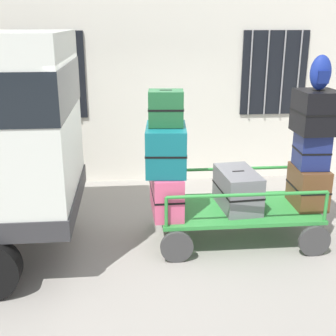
{
  "coord_description": "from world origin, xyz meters",
  "views": [
    {
      "loc": [
        -0.46,
        -5.53,
        2.91
      ],
      "look_at": [
        0.04,
        -0.03,
        1.07
      ],
      "focal_mm": 47.33,
      "sensor_mm": 36.0,
      "label": 1
    }
  ],
  "objects_px": {
    "suitcase_left_middle": "(166,149)",
    "suitcase_left_top": "(166,108)",
    "luggage_cart": "(237,213)",
    "suitcase_center_top": "(316,112)",
    "suitcase_center_bottom": "(308,186)",
    "suitcase_center_middle": "(311,150)",
    "suitcase_left_bottom": "(166,192)",
    "suitcase_midleft_bottom": "(237,189)",
    "backpack": "(321,73)"
  },
  "relations": [
    {
      "from": "suitcase_left_middle",
      "to": "suitcase_center_bottom",
      "type": "distance_m",
      "value": 2.05
    },
    {
      "from": "luggage_cart",
      "to": "suitcase_midleft_bottom",
      "type": "distance_m",
      "value": 0.35
    },
    {
      "from": "suitcase_left_middle",
      "to": "suitcase_left_top",
      "type": "distance_m",
      "value": 0.53
    },
    {
      "from": "suitcase_left_bottom",
      "to": "suitcase_center_top",
      "type": "bearing_deg",
      "value": 0.82
    },
    {
      "from": "luggage_cart",
      "to": "suitcase_center_bottom",
      "type": "height_order",
      "value": "suitcase_center_bottom"
    },
    {
      "from": "luggage_cart",
      "to": "suitcase_center_bottom",
      "type": "xyz_separation_m",
      "value": [
        0.98,
        -0.0,
        0.36
      ]
    },
    {
      "from": "luggage_cart",
      "to": "suitcase_midleft_bottom",
      "type": "relative_size",
      "value": 2.53
    },
    {
      "from": "suitcase_left_middle",
      "to": "suitcase_midleft_bottom",
      "type": "height_order",
      "value": "suitcase_left_middle"
    },
    {
      "from": "suitcase_left_bottom",
      "to": "suitcase_left_middle",
      "type": "distance_m",
      "value": 0.59
    },
    {
      "from": "luggage_cart",
      "to": "suitcase_center_middle",
      "type": "relative_size",
      "value": 4.61
    },
    {
      "from": "luggage_cart",
      "to": "suitcase_center_top",
      "type": "bearing_deg",
      "value": -0.42
    },
    {
      "from": "suitcase_left_top",
      "to": "suitcase_center_top",
      "type": "distance_m",
      "value": 1.96
    },
    {
      "from": "suitcase_left_bottom",
      "to": "suitcase_left_middle",
      "type": "xyz_separation_m",
      "value": [
        -0.0,
        0.01,
        0.59
      ]
    },
    {
      "from": "suitcase_midleft_bottom",
      "to": "suitcase_center_middle",
      "type": "distance_m",
      "value": 1.12
    },
    {
      "from": "suitcase_midleft_bottom",
      "to": "backpack",
      "type": "distance_m",
      "value": 1.84
    },
    {
      "from": "suitcase_center_top",
      "to": "suitcase_center_middle",
      "type": "bearing_deg",
      "value": 90.0
    },
    {
      "from": "luggage_cart",
      "to": "suitcase_center_middle",
      "type": "xyz_separation_m",
      "value": [
        0.98,
        0.01,
        0.88
      ]
    },
    {
      "from": "suitcase_center_bottom",
      "to": "suitcase_center_middle",
      "type": "distance_m",
      "value": 0.52
    },
    {
      "from": "suitcase_center_bottom",
      "to": "backpack",
      "type": "height_order",
      "value": "backpack"
    },
    {
      "from": "suitcase_left_top",
      "to": "backpack",
      "type": "relative_size",
      "value": 1.07
    },
    {
      "from": "luggage_cart",
      "to": "backpack",
      "type": "relative_size",
      "value": 5.01
    },
    {
      "from": "suitcase_left_bottom",
      "to": "suitcase_center_middle",
      "type": "xyz_separation_m",
      "value": [
        1.96,
        0.05,
        0.51
      ]
    },
    {
      "from": "suitcase_left_top",
      "to": "suitcase_center_top",
      "type": "height_order",
      "value": "suitcase_left_top"
    },
    {
      "from": "luggage_cart",
      "to": "suitcase_left_middle",
      "type": "bearing_deg",
      "value": -178.6
    },
    {
      "from": "suitcase_midleft_bottom",
      "to": "suitcase_center_top",
      "type": "distance_m",
      "value": 1.44
    },
    {
      "from": "suitcase_center_top",
      "to": "suitcase_left_middle",
      "type": "bearing_deg",
      "value": -179.51
    },
    {
      "from": "suitcase_left_bottom",
      "to": "backpack",
      "type": "xyz_separation_m",
      "value": [
        1.95,
        -0.01,
        1.54
      ]
    },
    {
      "from": "suitcase_center_bottom",
      "to": "suitcase_center_middle",
      "type": "bearing_deg",
      "value": 90.0
    },
    {
      "from": "suitcase_left_bottom",
      "to": "suitcase_midleft_bottom",
      "type": "relative_size",
      "value": 1.0
    },
    {
      "from": "luggage_cart",
      "to": "suitcase_left_bottom",
      "type": "distance_m",
      "value": 1.05
    },
    {
      "from": "suitcase_left_top",
      "to": "luggage_cart",
      "type": "bearing_deg",
      "value": 0.62
    },
    {
      "from": "suitcase_center_bottom",
      "to": "luggage_cart",
      "type": "bearing_deg",
      "value": 179.85
    },
    {
      "from": "suitcase_left_top",
      "to": "suitcase_center_bottom",
      "type": "distance_m",
      "value": 2.26
    },
    {
      "from": "suitcase_left_top",
      "to": "suitcase_midleft_bottom",
      "type": "bearing_deg",
      "value": 2.12
    },
    {
      "from": "suitcase_midleft_bottom",
      "to": "suitcase_center_bottom",
      "type": "height_order",
      "value": "suitcase_center_bottom"
    },
    {
      "from": "luggage_cart",
      "to": "suitcase_center_middle",
      "type": "height_order",
      "value": "suitcase_center_middle"
    },
    {
      "from": "suitcase_center_bottom",
      "to": "suitcase_midleft_bottom",
      "type": "bearing_deg",
      "value": 178.35
    },
    {
      "from": "suitcase_left_top",
      "to": "suitcase_center_top",
      "type": "relative_size",
      "value": 0.84
    },
    {
      "from": "suitcase_left_top",
      "to": "suitcase_left_middle",
      "type": "bearing_deg",
      "value": -90.0
    },
    {
      "from": "suitcase_left_bottom",
      "to": "suitcase_center_top",
      "type": "distance_m",
      "value": 2.22
    },
    {
      "from": "suitcase_left_middle",
      "to": "suitcase_center_middle",
      "type": "relative_size",
      "value": 1.71
    },
    {
      "from": "suitcase_midleft_bottom",
      "to": "luggage_cart",
      "type": "bearing_deg",
      "value": -90.0
    },
    {
      "from": "suitcase_center_middle",
      "to": "suitcase_left_bottom",
      "type": "bearing_deg",
      "value": -178.58
    },
    {
      "from": "luggage_cart",
      "to": "suitcase_center_bottom",
      "type": "bearing_deg",
      "value": -0.15
    },
    {
      "from": "suitcase_left_bottom",
      "to": "suitcase_left_top",
      "type": "distance_m",
      "value": 1.12
    },
    {
      "from": "backpack",
      "to": "suitcase_center_bottom",
      "type": "bearing_deg",
      "value": 73.86
    },
    {
      "from": "suitcase_center_bottom",
      "to": "suitcase_left_middle",
      "type": "bearing_deg",
      "value": -179.37
    },
    {
      "from": "luggage_cart",
      "to": "suitcase_center_bottom",
      "type": "distance_m",
      "value": 1.05
    },
    {
      "from": "suitcase_center_middle",
      "to": "suitcase_center_top",
      "type": "height_order",
      "value": "suitcase_center_top"
    },
    {
      "from": "luggage_cart",
      "to": "suitcase_left_top",
      "type": "bearing_deg",
      "value": -179.38
    }
  ]
}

